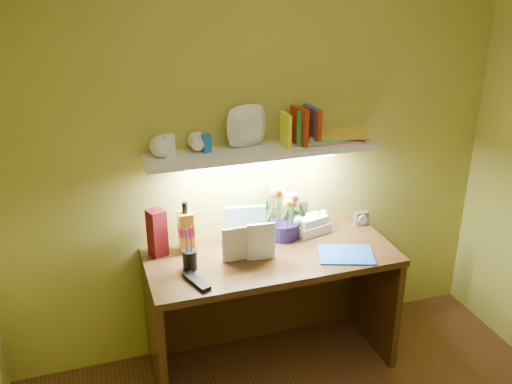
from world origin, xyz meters
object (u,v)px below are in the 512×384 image
telephone (310,223)px  desk_clock (361,218)px  whisky_bottle (186,227)px  desk (271,310)px  flower_bouquet (283,210)px

telephone → desk_clock: (0.34, -0.01, -0.02)m
desk_clock → whisky_bottle: size_ratio=0.28×
desk → desk_clock: (0.65, 0.18, 0.42)m
desk → telephone: size_ratio=6.92×
flower_bouquet → desk_clock: 0.53m
desk_clock → whisky_bottle: bearing=178.6°
flower_bouquet → telephone: flower_bouquet is taller
flower_bouquet → whisky_bottle: 0.58m
flower_bouquet → whisky_bottle: (-0.58, 0.01, -0.02)m
flower_bouquet → desk_clock: flower_bouquet is taller
flower_bouquet → desk_clock: bearing=-0.0°
whisky_bottle → flower_bouquet: bearing=-0.5°
telephone → desk: bearing=-162.5°
telephone → whisky_bottle: whisky_bottle is taller
whisky_bottle → telephone: bearing=0.0°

